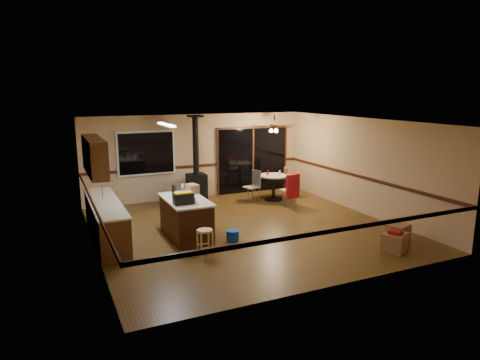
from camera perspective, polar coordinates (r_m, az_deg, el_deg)
floor at (r=10.54m, az=0.68°, el=-6.44°), size 7.00×7.00×0.00m
ceiling at (r=10.03m, az=0.72°, el=7.81°), size 7.00×7.00×0.00m
wall_back at (r=13.41m, az=-5.70°, el=3.17°), size 7.00×0.00×7.00m
wall_front at (r=7.28m, az=12.55°, el=-4.41°), size 7.00×0.00×7.00m
wall_left at (r=9.30m, az=-19.21°, el=-1.27°), size 0.00×7.00×7.00m
wall_right at (r=12.09m, az=15.88°, el=1.84°), size 0.00×7.00×7.00m
chair_rail at (r=10.27m, az=0.70°, el=-1.13°), size 7.00×7.00×0.08m
window at (r=12.91m, az=-12.38°, el=3.52°), size 1.72×0.10×1.32m
sliding_door at (r=14.12m, az=1.71°, el=2.64°), size 2.52×0.10×2.10m
lower_cabinets at (r=10.03m, az=-17.45°, el=-5.37°), size 0.60×3.00×0.86m
countertop at (r=9.91m, az=-17.61°, el=-2.88°), size 0.64×3.04×0.04m
upper_cabinets at (r=9.90m, az=-18.84°, el=3.05°), size 0.35×2.00×0.80m
kitchen_island at (r=9.88m, az=-7.23°, el=-5.02°), size 0.88×1.68×0.90m
wood_stove at (r=13.02m, az=-5.83°, el=0.36°), size 0.55×0.50×2.52m
ceiling_fan at (r=12.88m, az=4.61°, el=6.93°), size 0.24×0.24×0.55m
fluorescent_strip at (r=9.70m, az=-9.80°, el=7.27°), size 0.10×1.20×0.04m
toolbox_grey at (r=9.42m, az=-7.36°, el=-2.62°), size 0.49×0.34×0.14m
toolbox_black at (r=9.31m, az=-7.57°, el=-2.50°), size 0.42×0.23×0.23m
toolbox_yellow_lid at (r=9.28m, az=-7.59°, el=-1.71°), size 0.38×0.20×0.03m
box_on_island at (r=10.26m, az=-6.39°, el=-1.16°), size 0.28×0.36×0.22m
bottle_dark at (r=9.85m, az=-8.82°, el=-1.51°), size 0.11×0.11×0.31m
bottle_pink at (r=10.02m, az=-7.70°, el=-1.52°), size 0.09×0.09×0.21m
bottle_white at (r=10.46m, az=-7.67°, el=-1.04°), size 0.08×0.08×0.19m
bar_stool at (r=8.76m, az=-4.69°, el=-8.37°), size 0.32×0.32×0.57m
blue_bucket at (r=9.65m, az=-0.98°, el=-7.42°), size 0.30×0.30×0.24m
dining_table at (r=13.13m, az=4.49°, el=-0.40°), size 0.90×0.90×0.78m
glass_red at (r=13.08m, az=3.73°, el=1.00°), size 0.06×0.06×0.14m
glass_cream at (r=13.11m, az=5.31°, el=0.97°), size 0.07×0.07×0.13m
chair_left at (r=12.95m, az=1.92°, el=-0.28°), size 0.48×0.48×0.51m
chair_near at (r=12.43m, az=6.97°, el=-0.83°), size 0.48×0.51×0.70m
chair_right at (r=13.51m, az=6.22°, el=0.20°), size 0.61×0.60×0.70m
box_under_window at (r=12.73m, az=-9.49°, el=-2.45°), size 0.61×0.55×0.40m
box_corner_a at (r=9.61m, az=19.93°, el=-7.80°), size 0.64×0.60×0.38m
box_corner_b at (r=10.29m, az=20.31°, el=-6.56°), size 0.55×0.50×0.37m
box_small_red at (r=9.54m, az=20.03°, el=-6.49°), size 0.37×0.35×0.08m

